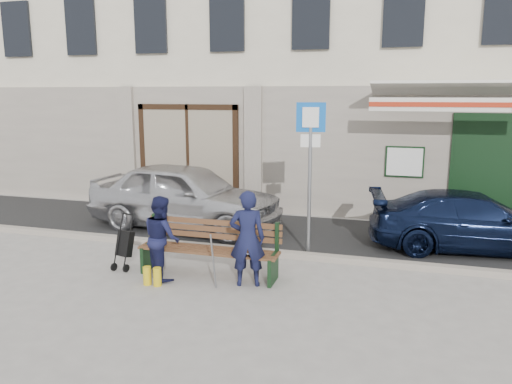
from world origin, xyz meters
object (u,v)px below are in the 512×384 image
at_px(man, 247,239).
at_px(woman, 162,237).
at_px(car_silver, 185,195).
at_px(bench, 206,249).
at_px(car_navy, 472,221).
at_px(stroller, 125,245).
at_px(parking_sign, 310,154).

relative_size(man, woman, 1.11).
height_order(car_silver, bench, car_silver).
bearing_deg(man, car_navy, -157.60).
xyz_separation_m(woman, stroller, (-0.85, 0.24, -0.27)).
bearing_deg(bench, parking_sign, 46.75).
xyz_separation_m(car_navy, woman, (-5.12, -3.09, 0.13)).
xyz_separation_m(parking_sign, man, (-0.66, -1.77, -1.17)).
height_order(bench, man, man).
bearing_deg(car_navy, stroller, 108.04).
height_order(man, stroller, man).
distance_m(woman, stroller, 0.92).
bearing_deg(parking_sign, car_silver, 148.75).
height_order(parking_sign, stroller, parking_sign).
relative_size(car_navy, parking_sign, 1.37).
bearing_deg(car_silver, stroller, -172.99).
relative_size(bench, man, 1.55).
relative_size(car_navy, man, 2.54).
bearing_deg(stroller, car_navy, 39.18).
distance_m(bench, man, 0.89).
bearing_deg(woman, stroller, 28.48).
height_order(parking_sign, man, parking_sign).
xyz_separation_m(car_navy, bench, (-4.46, -2.78, -0.11)).
bearing_deg(car_silver, woman, -157.46).
bearing_deg(stroller, car_silver, 105.46).
relative_size(car_navy, woman, 2.83).
relative_size(woman, stroller, 1.45).
xyz_separation_m(car_silver, man, (2.39, -2.92, 0.02)).
distance_m(car_navy, man, 4.74).
relative_size(car_silver, man, 2.86).
bearing_deg(parking_sign, stroller, -161.90).
xyz_separation_m(car_navy, stroller, (-5.97, -2.85, -0.15)).
bearing_deg(stroller, parking_sign, 42.34).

